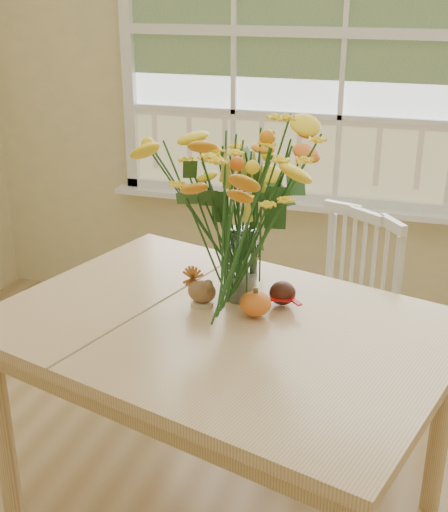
% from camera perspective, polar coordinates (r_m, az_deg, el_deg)
% --- Properties ---
extents(wall_back, '(4.00, 0.02, 2.70)m').
position_cam_1_polar(wall_back, '(3.51, 9.93, 14.63)').
color(wall_back, beige).
rests_on(wall_back, floor).
extents(window, '(2.42, 0.12, 1.74)m').
position_cam_1_polar(window, '(3.46, 10.04, 17.54)').
color(window, silver).
rests_on(window, wall_back).
extents(dining_table, '(1.66, 1.38, 0.77)m').
position_cam_1_polar(dining_table, '(2.25, -0.15, -7.57)').
color(dining_table, tan).
rests_on(dining_table, floor).
extents(windsor_chair, '(0.57, 0.57, 0.90)m').
position_cam_1_polar(windsor_chair, '(2.90, 9.99, -4.46)').
color(windsor_chair, white).
rests_on(windsor_chair, floor).
extents(flower_vase, '(0.51, 0.51, 0.61)m').
position_cam_1_polar(flower_vase, '(2.23, 1.50, 5.06)').
color(flower_vase, white).
rests_on(flower_vase, dining_table).
extents(pumpkin, '(0.10, 0.10, 0.08)m').
position_cam_1_polar(pumpkin, '(2.23, 2.64, -4.08)').
color(pumpkin, orange).
rests_on(pumpkin, dining_table).
extents(turkey_figurine, '(0.10, 0.08, 0.12)m').
position_cam_1_polar(turkey_figurine, '(2.29, -1.85, -2.99)').
color(turkey_figurine, '#CCB78C').
rests_on(turkey_figurine, dining_table).
extents(dark_gourd, '(0.13, 0.10, 0.08)m').
position_cam_1_polar(dark_gourd, '(2.30, 4.89, -3.19)').
color(dark_gourd, '#38160F').
rests_on(dark_gourd, dining_table).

